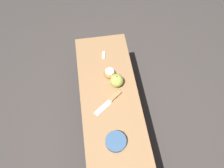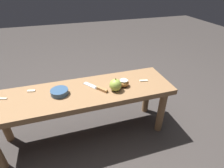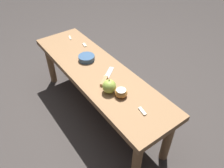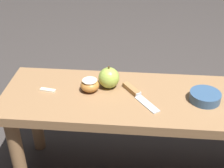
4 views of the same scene
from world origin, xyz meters
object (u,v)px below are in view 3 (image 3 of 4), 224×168
object	(u,v)px
apple_whole	(109,86)
bowl	(87,58)
knife	(106,79)
wooden_bench	(97,77)
apple_cut	(121,93)

from	to	relation	value
apple_whole	bowl	world-z (taller)	apple_whole
knife	apple_whole	size ratio (longest dim) A/B	1.96
wooden_bench	knife	bearing A→B (deg)	-4.77
knife	apple_cut	bearing A→B (deg)	-130.61
apple_whole	wooden_bench	bearing A→B (deg)	165.68
knife	wooden_bench	bearing A→B (deg)	48.87
apple_cut	bowl	distance (m)	0.46
apple_whole	bowl	xyz separation A→B (m)	(-0.38, 0.07, -0.03)
knife	bowl	bearing A→B (deg)	49.97
wooden_bench	apple_cut	bearing A→B (deg)	-4.45
wooden_bench	apple_whole	distance (m)	0.26
knife	apple_cut	size ratio (longest dim) A/B	2.50
apple_cut	bowl	size ratio (longest dim) A/B	0.64
bowl	apple_whole	bearing A→B (deg)	-9.86
knife	bowl	distance (m)	0.27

